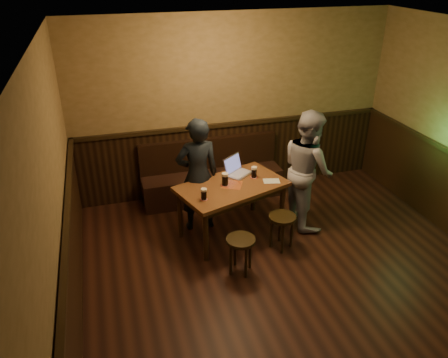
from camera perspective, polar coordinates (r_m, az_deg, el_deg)
name	(u,v)px	position (r m, az deg, el deg)	size (l,w,h in m)	color
room	(315,205)	(4.58, 11.81, -3.35)	(5.04, 6.04, 2.84)	black
bench	(212,179)	(6.93, -1.62, -0.07)	(2.20, 0.50, 0.95)	black
pub_table	(232,191)	(5.86, 1.03, -1.62)	(1.60, 1.21, 0.76)	brown
stool_left	(241,245)	(5.29, 2.20, -8.65)	(0.42, 0.42, 0.48)	black
stool_right	(282,222)	(5.76, 7.60, -5.62)	(0.44, 0.44, 0.48)	black
pint_left	(204,194)	(5.44, -2.65, -1.97)	(0.10, 0.10, 0.15)	maroon
pint_mid	(225,179)	(5.76, 0.13, -0.04)	(0.12, 0.12, 0.18)	maroon
pint_right	(254,172)	(5.98, 3.94, 0.91)	(0.10, 0.10, 0.16)	maroon
laptop	(236,170)	(6.08, 1.63, 1.25)	(0.45, 0.43, 0.25)	silver
menu	(271,181)	(5.94, 6.21, -0.26)	(0.22, 0.15, 0.00)	silver
person_suit	(198,175)	(5.95, -3.46, 0.48)	(0.60, 0.39, 1.63)	black
person_grey	(308,169)	(6.16, 10.86, 1.31)	(0.82, 0.64, 1.69)	#97979D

